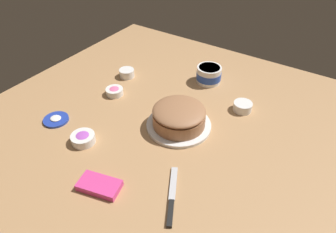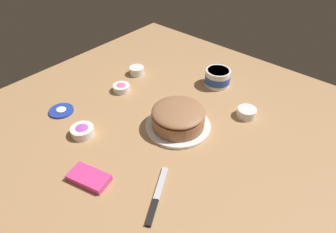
# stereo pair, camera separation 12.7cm
# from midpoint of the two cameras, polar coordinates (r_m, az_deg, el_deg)

# --- Properties ---
(ground_plane) EXTENTS (1.54, 1.54, 0.00)m
(ground_plane) POSITION_cam_midpoint_polar(r_m,az_deg,el_deg) (1.30, 1.80, -0.89)
(ground_plane) COLOR tan
(frosted_cake) EXTENTS (0.27, 0.27, 0.10)m
(frosted_cake) POSITION_cam_midpoint_polar(r_m,az_deg,el_deg) (1.24, 4.85, -0.49)
(frosted_cake) COLOR white
(frosted_cake) RESTS_ON ground_plane
(frosting_tub) EXTENTS (0.12, 0.12, 0.08)m
(frosting_tub) POSITION_cam_midpoint_polar(r_m,az_deg,el_deg) (1.54, 11.68, 7.15)
(frosting_tub) COLOR white
(frosting_tub) RESTS_ON ground_plane
(frosting_tub_lid) EXTENTS (0.11, 0.11, 0.02)m
(frosting_tub_lid) POSITION_cam_midpoint_polar(r_m,az_deg,el_deg) (1.41, -17.05, 0.96)
(frosting_tub_lid) COLOR #233DAD
(frosting_tub_lid) RESTS_ON ground_plane
(spreading_knife) EXTENTS (0.13, 0.22, 0.01)m
(spreading_knife) POSITION_cam_midpoint_polar(r_m,az_deg,el_deg) (1.02, 1.42, -15.59)
(spreading_knife) COLOR silver
(spreading_knife) RESTS_ON ground_plane
(sprinkle_bowl_green) EXTENTS (0.08, 0.08, 0.04)m
(sprinkle_bowl_green) POSITION_cam_midpoint_polar(r_m,az_deg,el_deg) (1.61, -3.64, 8.58)
(sprinkle_bowl_green) COLOR white
(sprinkle_bowl_green) RESTS_ON ground_plane
(sprinkle_bowl_pink) EXTENTS (0.08, 0.08, 0.04)m
(sprinkle_bowl_pink) POSITION_cam_midpoint_polar(r_m,az_deg,el_deg) (1.48, -6.36, 5.35)
(sprinkle_bowl_pink) COLOR white
(sprinkle_bowl_pink) RESTS_ON ground_plane
(sprinkle_bowl_rainbow) EXTENTS (0.09, 0.09, 0.04)m
(sprinkle_bowl_rainbow) POSITION_cam_midpoint_polar(r_m,az_deg,el_deg) (1.25, -13.07, -2.74)
(sprinkle_bowl_rainbow) COLOR white
(sprinkle_bowl_rainbow) RESTS_ON ground_plane
(sprinkle_bowl_blue) EXTENTS (0.08, 0.08, 0.04)m
(sprinkle_bowl_blue) POSITION_cam_midpoint_polar(r_m,az_deg,el_deg) (1.37, 17.16, 0.64)
(sprinkle_bowl_blue) COLOR white
(sprinkle_bowl_blue) RESTS_ON ground_plane
(candy_box_lower) EXTENTS (0.16, 0.11, 0.02)m
(candy_box_lower) POSITION_cam_midpoint_polar(r_m,az_deg,el_deg) (1.08, -11.39, -11.40)
(candy_box_lower) COLOR #E53D8E
(candy_box_lower) RESTS_ON ground_plane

